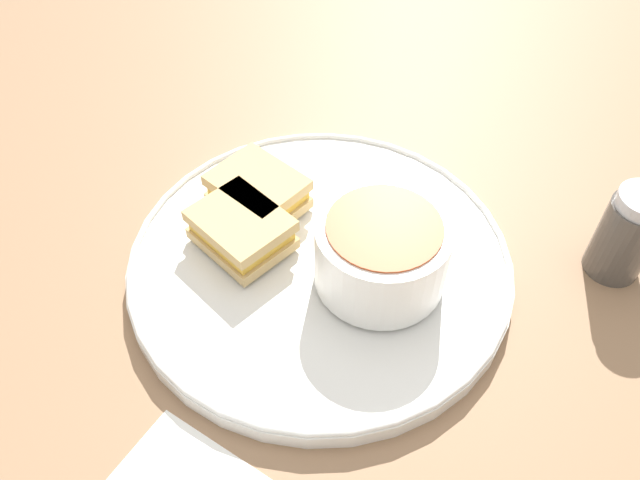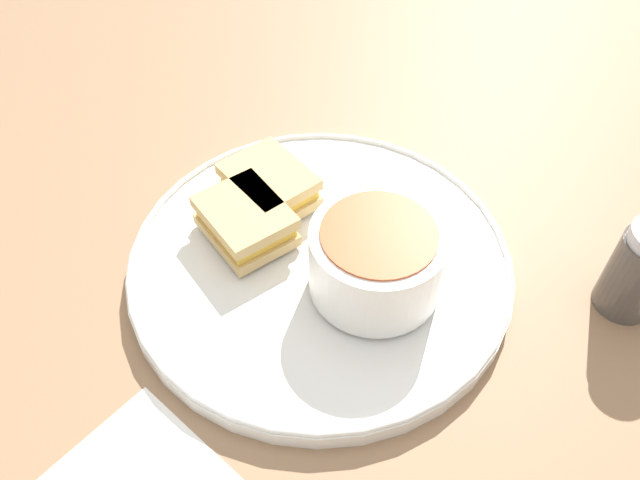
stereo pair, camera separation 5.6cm
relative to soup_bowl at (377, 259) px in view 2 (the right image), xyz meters
name	(u,v)px [view 2 (the right image)]	position (x,y,z in m)	size (l,w,h in m)	color
ground_plane	(320,268)	(0.05, 0.03, -0.06)	(2.40, 2.40, 0.00)	#8E6B4C
plate	(320,260)	(0.05, 0.03, -0.04)	(0.35, 0.35, 0.02)	white
soup_bowl	(377,259)	(0.00, 0.00, 0.00)	(0.12, 0.12, 0.07)	white
spoon	(394,206)	(0.08, -0.06, -0.03)	(0.12, 0.03, 0.01)	silver
sandwich_half_near	(269,185)	(0.14, 0.05, -0.02)	(0.10, 0.09, 0.03)	tan
sandwich_half_far	(246,221)	(0.10, 0.09, -0.02)	(0.10, 0.09, 0.03)	tan
salt_shaker	(639,271)	(-0.09, -0.21, -0.01)	(0.05, 0.05, 0.09)	#4C4742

